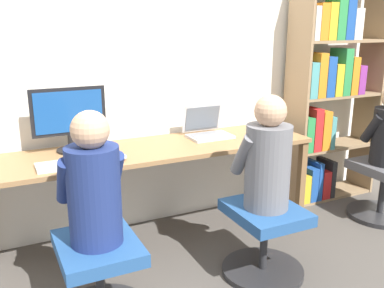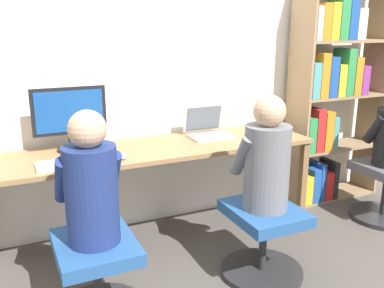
# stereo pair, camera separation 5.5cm
# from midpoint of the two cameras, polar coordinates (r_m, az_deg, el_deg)

# --- Properties ---
(ground_plane) EXTENTS (14.00, 14.00, 0.00)m
(ground_plane) POSITION_cam_midpoint_polar(r_m,az_deg,el_deg) (2.97, -3.25, -15.14)
(ground_plane) COLOR #4C4742
(wall_back) EXTENTS (10.00, 0.05, 2.60)m
(wall_back) POSITION_cam_midpoint_polar(r_m,az_deg,el_deg) (3.18, -8.26, 11.51)
(wall_back) COLOR white
(wall_back) RESTS_ON ground_plane
(desk) EXTENTS (2.27, 0.59, 0.71)m
(desk) POSITION_cam_midpoint_polar(r_m,az_deg,el_deg) (2.96, -5.64, -1.65)
(desk) COLOR olive
(desk) RESTS_ON ground_plane
(desktop_monitor) EXTENTS (0.48, 0.19, 0.42)m
(desktop_monitor) POSITION_cam_midpoint_polar(r_m,az_deg,el_deg) (2.90, -16.58, 3.37)
(desktop_monitor) COLOR black
(desktop_monitor) RESTS_ON desk
(laptop) EXTENTS (0.32, 0.27, 0.23)m
(laptop) POSITION_cam_midpoint_polar(r_m,az_deg,el_deg) (3.20, 1.57, 1.87)
(laptop) COLOR #B7B7BC
(laptop) RESTS_ON desk
(keyboard) EXTENTS (0.44, 0.16, 0.03)m
(keyboard) POSITION_cam_midpoint_polar(r_m,az_deg,el_deg) (2.65, -15.94, -2.48)
(keyboard) COLOR silver
(keyboard) RESTS_ON desk
(computer_mouse_by_keyboard) EXTENTS (0.06, 0.09, 0.03)m
(computer_mouse_by_keyboard) POSITION_cam_midpoint_polar(r_m,az_deg,el_deg) (2.70, -9.89, -1.67)
(computer_mouse_by_keyboard) COLOR silver
(computer_mouse_by_keyboard) RESTS_ON desk
(office_chair_left) EXTENTS (0.51, 0.51, 0.45)m
(office_chair_left) POSITION_cam_midpoint_polar(r_m,az_deg,el_deg) (2.40, -12.87, -16.84)
(office_chair_left) COLOR #262628
(office_chair_left) RESTS_ON ground_plane
(office_chair_right) EXTENTS (0.51, 0.51, 0.45)m
(office_chair_right) POSITION_cam_midpoint_polar(r_m,az_deg,el_deg) (2.74, 9.01, -12.16)
(office_chair_right) COLOR #262628
(office_chair_right) RESTS_ON ground_plane
(person_at_monitor) EXTENTS (0.33, 0.31, 0.68)m
(person_at_monitor) POSITION_cam_midpoint_polar(r_m,az_deg,el_deg) (2.17, -13.71, -5.36)
(person_at_monitor) COLOR navy
(person_at_monitor) RESTS_ON office_chair_left
(person_at_laptop) EXTENTS (0.33, 0.31, 0.69)m
(person_at_laptop) POSITION_cam_midpoint_polar(r_m,az_deg,el_deg) (2.55, 9.44, -1.92)
(person_at_laptop) COLOR slate
(person_at_laptop) RESTS_ON office_chair_right
(bookshelf) EXTENTS (0.86, 0.30, 1.86)m
(bookshelf) POSITION_cam_midpoint_polar(r_m,az_deg,el_deg) (3.84, 17.21, 6.31)
(bookshelf) COLOR #997A56
(bookshelf) RESTS_ON ground_plane
(office_chair_side) EXTENTS (0.51, 0.51, 0.45)m
(office_chair_side) POSITION_cam_midpoint_polar(r_m,az_deg,el_deg) (3.78, 23.69, -5.35)
(office_chair_side) COLOR #262628
(office_chair_side) RESTS_ON ground_plane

